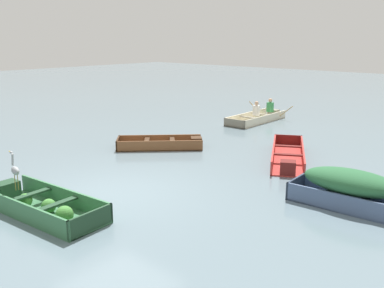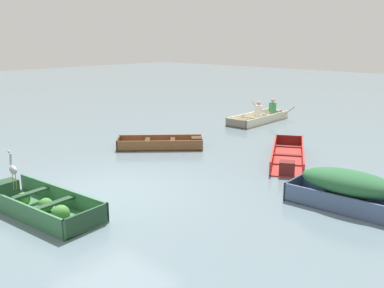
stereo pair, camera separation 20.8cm
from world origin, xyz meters
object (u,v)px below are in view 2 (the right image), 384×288
(skiff_wooden_brown_mid_moored, at_px, (164,144))
(heron_on_dinghy, at_px, (13,169))
(rowboat_cream_with_crew, at_px, (261,117))
(skiff_slate_blue_near_moored, at_px, (350,187))
(skiff_red_far_moored, at_px, (288,157))
(dinghy_green_foreground, at_px, (39,205))

(skiff_wooden_brown_mid_moored, relative_size, heron_on_dinghy, 3.18)
(skiff_wooden_brown_mid_moored, height_order, heron_on_dinghy, heron_on_dinghy)
(rowboat_cream_with_crew, height_order, heron_on_dinghy, heron_on_dinghy)
(rowboat_cream_with_crew, bearing_deg, skiff_slate_blue_near_moored, -45.63)
(heron_on_dinghy, bearing_deg, skiff_slate_blue_near_moored, 41.89)
(skiff_red_far_moored, bearing_deg, skiff_wooden_brown_mid_moored, -161.28)
(skiff_red_far_moored, bearing_deg, heron_on_dinghy, -109.90)
(skiff_red_far_moored, bearing_deg, skiff_slate_blue_near_moored, -39.09)
(dinghy_green_foreground, height_order, skiff_wooden_brown_mid_moored, dinghy_green_foreground)
(skiff_wooden_brown_mid_moored, bearing_deg, dinghy_green_foreground, -70.62)
(skiff_wooden_brown_mid_moored, bearing_deg, heron_on_dinghy, -76.80)
(dinghy_green_foreground, relative_size, skiff_red_far_moored, 0.92)
(rowboat_cream_with_crew, bearing_deg, skiff_red_far_moored, -49.33)
(skiff_slate_blue_near_moored, height_order, rowboat_cream_with_crew, rowboat_cream_with_crew)
(skiff_wooden_brown_mid_moored, xyz_separation_m, heron_on_dinghy, (1.36, -5.80, 0.76))
(skiff_slate_blue_near_moored, bearing_deg, skiff_wooden_brown_mid_moored, 171.97)
(skiff_wooden_brown_mid_moored, distance_m, skiff_red_far_moored, 4.16)
(dinghy_green_foreground, distance_m, skiff_red_far_moored, 7.22)
(dinghy_green_foreground, xyz_separation_m, rowboat_cream_with_crew, (-2.20, 11.79, 0.02))
(skiff_slate_blue_near_moored, height_order, skiff_wooden_brown_mid_moored, skiff_slate_blue_near_moored)
(skiff_slate_blue_near_moored, distance_m, skiff_wooden_brown_mid_moored, 6.84)
(dinghy_green_foreground, relative_size, rowboat_cream_with_crew, 0.92)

